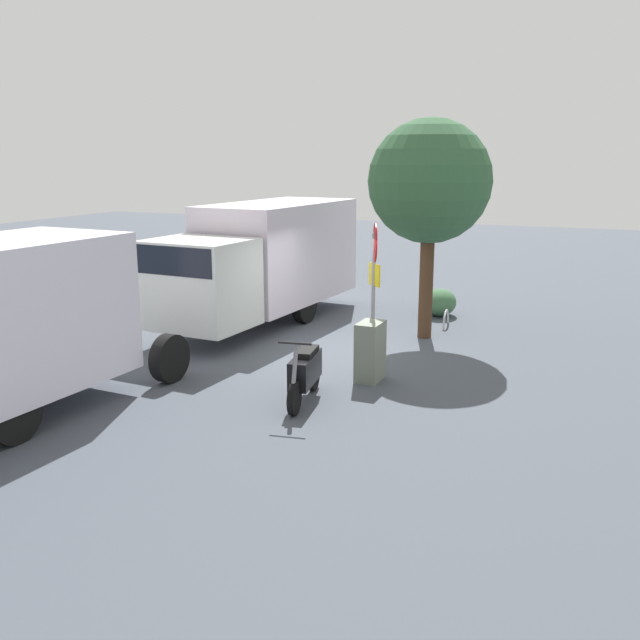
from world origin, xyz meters
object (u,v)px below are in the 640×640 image
stop_sign (374,271)px  utility_cabinet (370,351)px  bike_rack_hoop (446,326)px  motorcycle (305,372)px  street_tree (430,182)px  box_truck_near (260,259)px

stop_sign → utility_cabinet: (1.18, 0.33, -1.31)m
stop_sign → bike_rack_hoop: (-3.54, 0.72, -1.86)m
motorcycle → bike_rack_hoop: size_ratio=2.12×
utility_cabinet → bike_rack_hoop: utility_cabinet is taller
street_tree → bike_rack_hoop: size_ratio=5.77×
box_truck_near → utility_cabinet: (3.29, 3.97, -1.07)m
stop_sign → bike_rack_hoop: bearing=168.6°
motorcycle → bike_rack_hoop: motorcycle is taller
utility_cabinet → bike_rack_hoop: (-4.72, 0.38, -0.55)m
motorcycle → stop_sign: stop_sign is taller
motorcycle → bike_rack_hoop: bearing=161.8°
stop_sign → street_tree: bearing=168.0°
bike_rack_hoop → utility_cabinet: bearing=-4.6°
utility_cabinet → box_truck_near: bearing=-129.6°
street_tree → utility_cabinet: 4.57m
utility_cabinet → street_tree: bearing=177.4°
street_tree → bike_rack_hoop: 3.73m
motorcycle → stop_sign: (-2.68, 0.32, 1.34)m
utility_cabinet → bike_rack_hoop: size_ratio=1.30×
box_truck_near → motorcycle: (4.79, 3.31, -1.10)m
street_tree → motorcycle: bearing=-9.2°
motorcycle → stop_sign: size_ratio=0.64×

